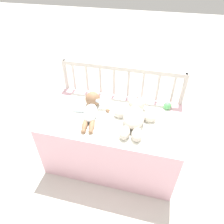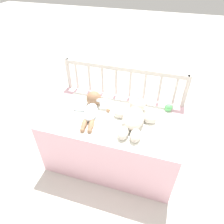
{
  "view_description": "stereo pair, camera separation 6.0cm",
  "coord_description": "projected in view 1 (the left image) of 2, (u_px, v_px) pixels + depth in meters",
  "views": [
    {
      "loc": [
        0.29,
        -1.16,
        1.53
      ],
      "look_at": [
        0.0,
        -0.01,
        0.57
      ],
      "focal_mm": 32.0,
      "sensor_mm": 36.0,
      "label": 1
    },
    {
      "loc": [
        0.34,
        -1.14,
        1.53
      ],
      "look_at": [
        0.0,
        -0.01,
        0.57
      ],
      "focal_mm": 32.0,
      "sensor_mm": 36.0,
      "label": 2
    }
  ],
  "objects": [
    {
      "name": "ground_plane",
      "position": [
        112.0,
        158.0,
        1.89
      ],
      "size": [
        12.0,
        12.0,
        0.0
      ],
      "primitive_type": "plane",
      "color": "silver"
    },
    {
      "name": "baby",
      "position": [
        91.0,
        108.0,
        1.59
      ],
      "size": [
        0.31,
        0.42,
        0.12
      ],
      "color": "white",
      "rests_on": "crib_mattress"
    },
    {
      "name": "crib_rail",
      "position": [
        121.0,
        90.0,
        1.78
      ],
      "size": [
        1.08,
        0.04,
        0.79
      ],
      "color": "beige",
      "rests_on": "ground_plane"
    },
    {
      "name": "teddy_bear",
      "position": [
        134.0,
        115.0,
        1.5
      ],
      "size": [
        0.34,
        0.44,
        0.13
      ],
      "color": "silver",
      "rests_on": "crib_mattress"
    },
    {
      "name": "toy_ball",
      "position": [
        167.0,
        106.0,
        1.63
      ],
      "size": [
        0.06,
        0.06,
        0.06
      ],
      "color": "#59BF66",
      "rests_on": "crib_mattress"
    },
    {
      "name": "crib_mattress",
      "position": [
        112.0,
        139.0,
        1.73
      ],
      "size": [
        1.08,
        0.6,
        0.51
      ],
      "color": "#EDB7C6",
      "rests_on": "ground_plane"
    },
    {
      "name": "blanket",
      "position": [
        112.0,
        119.0,
        1.55
      ],
      "size": [
        0.87,
        0.51,
        0.01
      ],
      "color": "white",
      "rests_on": "crib_mattress"
    }
  ]
}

